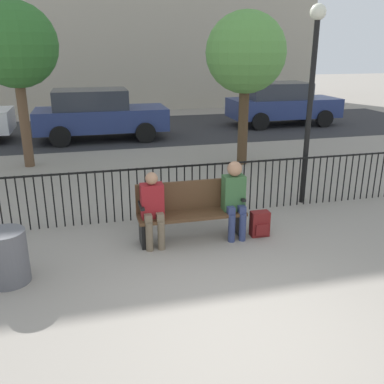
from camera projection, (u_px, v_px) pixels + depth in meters
The scene contains 13 objects.
ground_plane at pixel (246, 331), 4.62m from camera, with size 80.00×80.00×0.00m, color gray.
park_bench at pixel (191, 209), 6.73m from camera, with size 1.70×0.45×0.92m.
seated_person_0 at pixel (153, 206), 6.42m from camera, with size 0.34×0.39×1.16m.
seated_person_1 at pixel (234, 195), 6.70m from camera, with size 0.34×0.39×1.25m.
backpack at pixel (260, 224), 6.89m from camera, with size 0.30×0.21×0.41m.
fence_railing at pixel (177, 187), 7.58m from camera, with size 9.01×0.03×0.95m.
tree_0 at pixel (15, 46), 10.04m from camera, with size 2.01×2.01×3.96m.
tree_1 at pixel (246, 54), 10.33m from camera, with size 1.95×1.95×3.75m.
lamp_post at pixel (312, 77), 7.69m from camera, with size 0.28×0.28×3.62m.
street_surface at pixel (128, 130), 15.64m from camera, with size 24.00×6.00×0.01m.
parked_car_0 at pixel (99, 114), 13.87m from camera, with size 4.20×1.94×1.62m.
parked_car_2 at pixel (282, 103), 16.48m from camera, with size 4.20×1.94×1.62m.
trash_bin at pixel (7, 257), 5.48m from camera, with size 0.53×0.53×0.71m.
Camera 1 is at (-1.50, -3.63, 2.92)m, focal length 40.00 mm.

